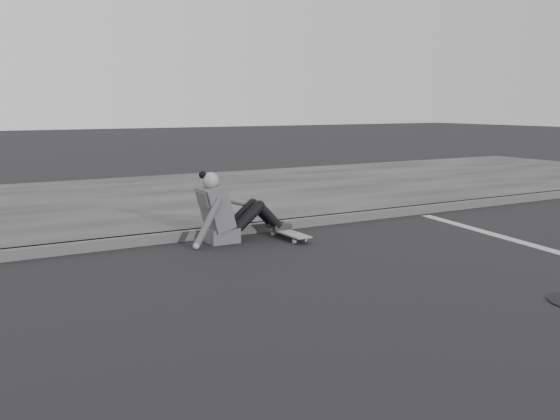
{
  "coord_description": "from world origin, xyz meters",
  "views": [
    {
      "loc": [
        -3.17,
        -4.5,
        1.64
      ],
      "look_at": [
        0.22,
        1.35,
        0.5
      ],
      "focal_mm": 40.0,
      "sensor_mm": 36.0,
      "label": 1
    }
  ],
  "objects": [
    {
      "name": "ground",
      "position": [
        0.0,
        0.0,
        0.0
      ],
      "size": [
        80.0,
        80.0,
        0.0
      ],
      "primitive_type": "plane",
      "color": "black",
      "rests_on": "ground"
    },
    {
      "name": "curb",
      "position": [
        0.0,
        2.58,
        0.06
      ],
      "size": [
        24.0,
        0.16,
        0.12
      ],
      "primitive_type": "cube",
      "color": "#474747",
      "rests_on": "ground"
    },
    {
      "name": "sidewalk",
      "position": [
        0.0,
        5.6,
        0.06
      ],
      "size": [
        24.0,
        6.0,
        0.12
      ],
      "primitive_type": "cube",
      "color": "#363636",
      "rests_on": "ground"
    },
    {
      "name": "skateboard",
      "position": [
        0.72,
        2.0,
        0.07
      ],
      "size": [
        0.2,
        0.78,
        0.09
      ],
      "color": "gray",
      "rests_on": "ground"
    },
    {
      "name": "seated_woman",
      "position": [
        -0.02,
        2.25,
        0.36
      ],
      "size": [
        1.38,
        0.46,
        0.88
      ],
      "color": "#4A4A4C",
      "rests_on": "ground"
    }
  ]
}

